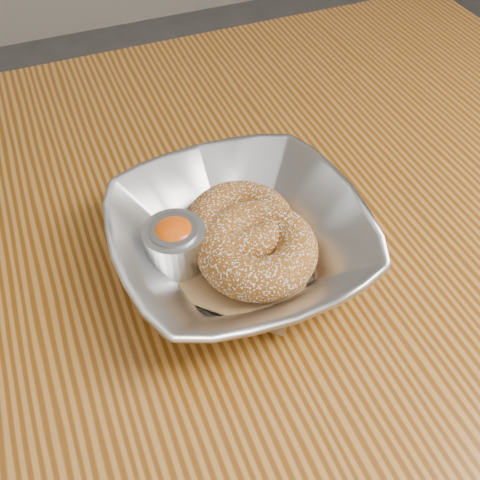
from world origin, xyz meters
name	(u,v)px	position (x,y,z in m)	size (l,w,h in m)	color
table	(187,293)	(0.00, 0.00, 0.65)	(1.20, 0.80, 0.75)	brown
serving_bowl	(240,240)	(0.04, -0.05, 0.78)	(0.24, 0.24, 0.06)	#B9BBC0
parchment	(240,254)	(0.04, -0.05, 0.76)	(0.14, 0.14, 0.00)	olive
donut_back	(240,223)	(0.05, -0.03, 0.78)	(0.11, 0.11, 0.04)	#8E4D14
donut_front	(257,249)	(0.05, -0.07, 0.78)	(0.12, 0.12, 0.04)	#8E4D14
ramekin	(175,243)	(-0.01, -0.04, 0.78)	(0.06, 0.06, 0.05)	#B9BBC0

